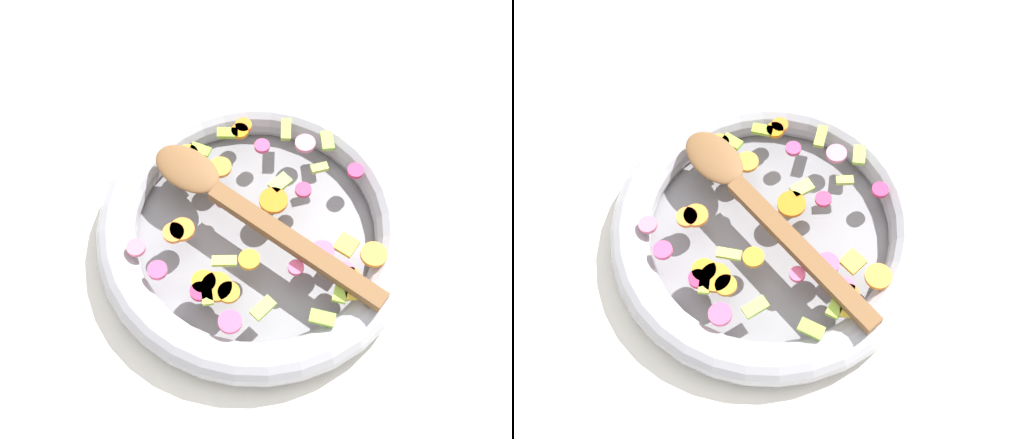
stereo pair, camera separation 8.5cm
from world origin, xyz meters
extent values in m
plane|color=silver|center=(0.00, 0.00, 0.00)|extent=(4.00, 4.00, 0.00)
cylinder|color=slate|center=(0.00, 0.00, 0.01)|extent=(0.34, 0.34, 0.01)
torus|color=#9E9EA5|center=(0.00, 0.00, 0.03)|extent=(0.39, 0.39, 0.05)
cylinder|color=orange|center=(0.03, 0.08, 0.05)|extent=(0.04, 0.04, 0.01)
cylinder|color=orange|center=(0.01, -0.13, 0.05)|extent=(0.03, 0.03, 0.01)
cylinder|color=orange|center=(-0.09, -0.04, 0.05)|extent=(0.03, 0.03, 0.01)
cylinder|color=orange|center=(0.03, 0.00, 0.05)|extent=(0.04, 0.04, 0.01)
cylinder|color=orange|center=(-0.08, 0.06, 0.05)|extent=(0.04, 0.04, 0.01)
cylinder|color=orange|center=(-0.07, 0.06, 0.05)|extent=(0.03, 0.03, 0.01)
cylinder|color=orange|center=(0.01, 0.12, 0.05)|extent=(0.03, 0.03, 0.01)
cylinder|color=orange|center=(0.09, 0.10, 0.05)|extent=(0.03, 0.03, 0.01)
cylinder|color=orange|center=(0.05, -0.14, 0.05)|extent=(0.03, 0.03, 0.01)
cylinder|color=orange|center=(-0.10, -0.01, 0.05)|extent=(0.04, 0.04, 0.01)
cylinder|color=orange|center=(0.00, 0.12, 0.05)|extent=(0.03, 0.03, 0.01)
cylinder|color=orange|center=(0.08, 0.10, 0.05)|extent=(0.02, 0.02, 0.01)
cylinder|color=orange|center=(-0.10, -0.02, 0.05)|extent=(0.04, 0.04, 0.01)
cylinder|color=orange|center=(-0.05, -0.03, 0.05)|extent=(0.04, 0.04, 0.01)
cube|color=#97AB41|center=(0.12, 0.06, 0.05)|extent=(0.03, 0.03, 0.01)
cube|color=#A6D84E|center=(-0.08, -0.08, 0.05)|extent=(0.03, 0.02, 0.01)
cube|color=#B1C94D|center=(0.11, -0.01, 0.05)|extent=(0.02, 0.02, 0.01)
cube|color=#99C53E|center=(-0.01, -0.14, 0.05)|extent=(0.03, 0.02, 0.01)
cube|color=#8FB531|center=(0.07, 0.11, 0.05)|extent=(0.03, 0.03, 0.01)
cube|color=#97C148|center=(0.14, 0.01, 0.05)|extent=(0.03, 0.03, 0.01)
cube|color=#A6DB58|center=(0.06, 0.01, 0.05)|extent=(0.03, 0.02, 0.01)
cube|color=#8AC03D|center=(-0.05, -0.14, 0.05)|extent=(0.03, 0.03, 0.01)
cube|color=#91D13A|center=(0.03, 0.12, 0.05)|extent=(0.02, 0.03, 0.01)
cube|color=#A0CB40|center=(-0.11, -0.02, 0.05)|extent=(0.02, 0.02, 0.01)
cube|color=#B6D45A|center=(0.01, 0.11, 0.05)|extent=(0.03, 0.02, 0.01)
cube|color=#A7D552|center=(-0.07, -0.01, 0.05)|extent=(0.03, 0.03, 0.01)
cylinder|color=#E4517C|center=(-0.02, -0.08, 0.05)|extent=(0.03, 0.03, 0.01)
cylinder|color=pink|center=(0.12, 0.02, 0.05)|extent=(0.04, 0.04, 0.01)
cylinder|color=#E3567D|center=(-0.01, 0.05, 0.05)|extent=(0.02, 0.02, 0.01)
cylinder|color=#E04D83|center=(0.02, -0.09, 0.05)|extent=(0.04, 0.04, 0.01)
cylinder|color=#D02B5D|center=(0.13, -0.05, 0.05)|extent=(0.02, 0.02, 0.01)
cylinder|color=#D23D6F|center=(0.08, 0.06, 0.05)|extent=(0.02, 0.02, 0.01)
cylinder|color=#D96887|center=(-0.12, 0.08, 0.05)|extent=(0.02, 0.02, 0.01)
cylinder|color=#D94B77|center=(-0.12, -0.06, 0.05)|extent=(0.04, 0.04, 0.01)
cylinder|color=#D12C59|center=(-0.11, -0.01, 0.05)|extent=(0.03, 0.03, 0.01)
cylinder|color=#CB335E|center=(0.07, -0.02, 0.05)|extent=(0.02, 0.02, 0.01)
cylinder|color=#D85478|center=(0.02, -0.12, 0.05)|extent=(0.03, 0.03, 0.01)
cylinder|color=#D64574|center=(-0.13, 0.04, 0.05)|extent=(0.03, 0.03, 0.01)
cube|color=yellow|center=(0.00, -0.15, 0.05)|extent=(0.03, 0.03, 0.01)
cube|color=yellow|center=(0.04, -0.10, 0.05)|extent=(0.03, 0.03, 0.01)
cube|color=brown|center=(0.00, -0.06, 0.06)|extent=(0.04, 0.24, 0.01)
ellipsoid|color=brown|center=(-0.01, 0.11, 0.06)|extent=(0.06, 0.09, 0.01)
camera|label=1|loc=(-0.30, -0.26, 0.80)|focal=50.00mm
camera|label=2|loc=(-0.24, -0.32, 0.80)|focal=50.00mm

